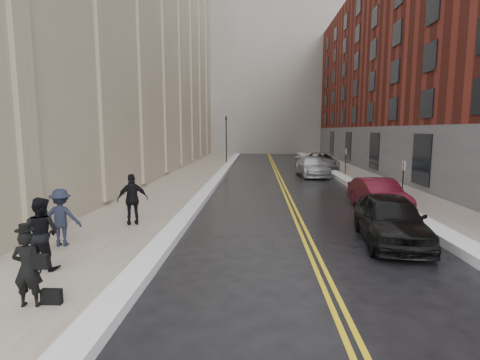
# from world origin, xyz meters

# --- Properties ---
(ground) EXTENTS (160.00, 160.00, 0.00)m
(ground) POSITION_xyz_m (0.00, 0.00, 0.00)
(ground) COLOR black
(ground) RESTS_ON ground
(sidewalk_left) EXTENTS (4.00, 64.00, 0.15)m
(sidewalk_left) POSITION_xyz_m (-4.50, 16.00, 0.07)
(sidewalk_left) COLOR gray
(sidewalk_left) RESTS_ON ground
(sidewalk_right) EXTENTS (3.00, 64.00, 0.15)m
(sidewalk_right) POSITION_xyz_m (9.00, 16.00, 0.07)
(sidewalk_right) COLOR gray
(sidewalk_right) RESTS_ON ground
(lane_stripe_a) EXTENTS (0.12, 64.00, 0.01)m
(lane_stripe_a) POSITION_xyz_m (2.38, 16.00, 0.00)
(lane_stripe_a) COLOR gold
(lane_stripe_a) RESTS_ON ground
(lane_stripe_b) EXTENTS (0.12, 64.00, 0.01)m
(lane_stripe_b) POSITION_xyz_m (2.62, 16.00, 0.00)
(lane_stripe_b) COLOR gold
(lane_stripe_b) RESTS_ON ground
(snow_ridge_left) EXTENTS (0.70, 60.80, 0.26)m
(snow_ridge_left) POSITION_xyz_m (-2.20, 16.00, 0.13)
(snow_ridge_left) COLOR white
(snow_ridge_left) RESTS_ON ground
(snow_ridge_right) EXTENTS (0.85, 60.80, 0.30)m
(snow_ridge_right) POSITION_xyz_m (7.15, 16.00, 0.15)
(snow_ridge_right) COLOR white
(snow_ridge_right) RESTS_ON ground
(building_right) EXTENTS (14.00, 50.00, 18.00)m
(building_right) POSITION_xyz_m (17.50, 23.00, 9.00)
(building_right) COLOR maroon
(building_right) RESTS_ON ground
(tower_far_right) EXTENTS (22.00, 18.00, 44.00)m
(tower_far_right) POSITION_xyz_m (14.00, 66.00, 22.00)
(tower_far_right) COLOR slate
(tower_far_right) RESTS_ON ground
(tower_far_left) EXTENTS (22.00, 18.00, 60.00)m
(tower_far_left) POSITION_xyz_m (-12.00, 72.00, 30.00)
(tower_far_left) COLOR slate
(tower_far_left) RESTS_ON ground
(traffic_signal) EXTENTS (0.18, 0.15, 5.20)m
(traffic_signal) POSITION_xyz_m (-2.60, 30.00, 3.08)
(traffic_signal) COLOR black
(traffic_signal) RESTS_ON ground
(parking_sign_near) EXTENTS (0.06, 0.35, 2.23)m
(parking_sign_near) POSITION_xyz_m (7.90, 8.00, 1.36)
(parking_sign_near) COLOR black
(parking_sign_near) RESTS_ON ground
(parking_sign_far) EXTENTS (0.06, 0.35, 2.23)m
(parking_sign_far) POSITION_xyz_m (7.90, 20.00, 1.36)
(parking_sign_far) COLOR black
(parking_sign_far) RESTS_ON ground
(car_black) EXTENTS (2.41, 4.92, 1.62)m
(car_black) POSITION_xyz_m (5.20, 1.84, 0.81)
(car_black) COLOR black
(car_black) RESTS_ON ground
(car_maroon) EXTENTS (1.88, 4.56, 1.47)m
(car_maroon) POSITION_xyz_m (6.41, 6.96, 0.73)
(car_maroon) COLOR #440C16
(car_maroon) RESTS_ON ground
(car_silver_near) EXTENTS (2.58, 5.39, 1.52)m
(car_silver_near) POSITION_xyz_m (5.20, 19.96, 0.76)
(car_silver_near) COLOR #B7BBC0
(car_silver_near) RESTS_ON ground
(car_silver_far) EXTENTS (2.81, 5.92, 1.63)m
(car_silver_far) POSITION_xyz_m (6.63, 24.37, 0.82)
(car_silver_far) COLOR #92949A
(car_silver_far) RESTS_ON ground
(pedestrian_main) EXTENTS (0.62, 0.44, 1.59)m
(pedestrian_main) POSITION_xyz_m (-3.85, -3.42, 0.95)
(pedestrian_main) COLOR black
(pedestrian_main) RESTS_ON sidewalk_left
(pedestrian_a) EXTENTS (0.99, 0.81, 1.88)m
(pedestrian_a) POSITION_xyz_m (-4.76, -1.38, 1.09)
(pedestrian_a) COLOR black
(pedestrian_a) RESTS_ON sidewalk_left
(pedestrian_b) EXTENTS (1.22, 0.79, 1.79)m
(pedestrian_b) POSITION_xyz_m (-5.27, 0.57, 1.04)
(pedestrian_b) COLOR #191E2E
(pedestrian_b) RESTS_ON sidewalk_left
(pedestrian_c) EXTENTS (1.23, 0.89, 1.94)m
(pedestrian_c) POSITION_xyz_m (-3.92, 3.24, 1.12)
(pedestrian_c) COLOR black
(pedestrian_c) RESTS_ON sidewalk_left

